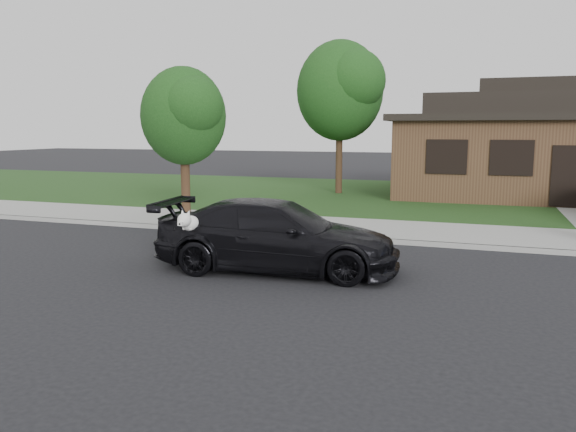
% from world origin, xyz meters
% --- Properties ---
extents(ground, '(120.00, 120.00, 0.00)m').
position_xyz_m(ground, '(0.00, 0.00, 0.00)').
color(ground, black).
rests_on(ground, ground).
extents(sidewalk, '(60.00, 3.00, 0.12)m').
position_xyz_m(sidewalk, '(0.00, 5.00, 0.06)').
color(sidewalk, gray).
rests_on(sidewalk, ground).
extents(curb, '(60.00, 0.12, 0.12)m').
position_xyz_m(curb, '(0.00, 3.50, 0.06)').
color(curb, gray).
rests_on(curb, ground).
extents(lawn, '(60.00, 13.00, 0.13)m').
position_xyz_m(lawn, '(0.00, 13.00, 0.07)').
color(lawn, '#193814').
rests_on(lawn, ground).
extents(sedan, '(5.02, 2.48, 1.41)m').
position_xyz_m(sedan, '(-2.63, 0.11, 0.71)').
color(sedan, black).
rests_on(sedan, ground).
extents(house, '(12.60, 8.60, 4.65)m').
position_xyz_m(house, '(4.00, 15.00, 2.13)').
color(house, '#422B1C').
rests_on(house, ground).
extents(tree_0, '(3.78, 3.60, 6.34)m').
position_xyz_m(tree_0, '(-4.34, 12.88, 4.48)').
color(tree_0, '#332114').
rests_on(tree_0, ground).
extents(tree_2, '(2.73, 2.60, 4.59)m').
position_xyz_m(tree_2, '(-7.38, 5.11, 3.27)').
color(tree_2, '#332114').
rests_on(tree_2, ground).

